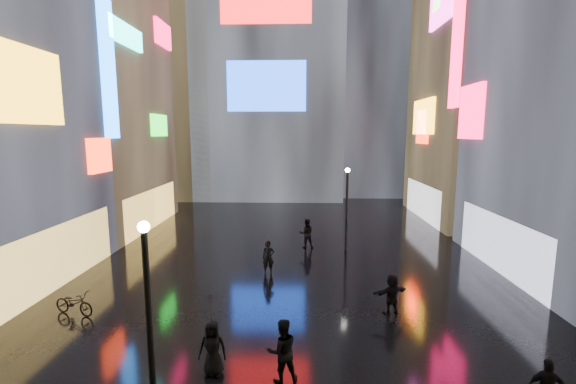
{
  "coord_description": "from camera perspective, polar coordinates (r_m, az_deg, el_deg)",
  "views": [
    {
      "loc": [
        0.49,
        -3.06,
        7.32
      ],
      "look_at": [
        0.0,
        12.0,
        5.0
      ],
      "focal_mm": 24.0,
      "sensor_mm": 36.0,
      "label": 1
    }
  ],
  "objects": [
    {
      "name": "pedestrian_6",
      "position": [
        20.45,
        -2.93,
        -9.65
      ],
      "size": [
        0.69,
        0.5,
        1.74
      ],
      "primitive_type": "imported",
      "rotation": [
        0.0,
        0.0,
        0.14
      ],
      "color": "black",
      "rests_on": "ground"
    },
    {
      "name": "building_right_far",
      "position": [
        37.1,
        28.0,
        18.1
      ],
      "size": [
        10.28,
        12.0,
        28.0
      ],
      "color": "black",
      "rests_on": "ground"
    },
    {
      "name": "tower_flank_right",
      "position": [
        50.72,
        12.21,
        19.56
      ],
      "size": [
        12.0,
        12.0,
        34.0
      ],
      "primitive_type": "cube",
      "color": "black",
      "rests_on": "ground"
    },
    {
      "name": "bicycle",
      "position": [
        18.41,
        -29.12,
        -14.18
      ],
      "size": [
        1.97,
        1.14,
        0.98
      ],
      "primitive_type": "imported",
      "rotation": [
        0.0,
        0.0,
        1.29
      ],
      "color": "black",
      "rests_on": "ground"
    },
    {
      "name": "umbrella_2",
      "position": [
        12.19,
        -11.31,
        -16.44
      ],
      "size": [
        1.08,
        1.1,
        0.85
      ],
      "primitive_type": "imported",
      "rotation": [
        0.0,
        0.0,
        3.32
      ],
      "color": "black",
      "rests_on": "pedestrian_4"
    },
    {
      "name": "building_left_far",
      "position": [
        33.6,
        -28.41,
        13.98
      ],
      "size": [
        10.28,
        12.0,
        22.0
      ],
      "color": "black",
      "rests_on": "ground"
    },
    {
      "name": "tower_flank_left",
      "position": [
        47.67,
        -16.43,
        15.24
      ],
      "size": [
        10.0,
        10.0,
        26.0
      ],
      "primitive_type": "cube",
      "color": "black",
      "rests_on": "ground"
    },
    {
      "name": "pedestrian_4",
      "position": [
        12.79,
        -11.12,
        -21.71
      ],
      "size": [
        0.85,
        0.56,
        1.74
      ],
      "primitive_type": "imported",
      "rotation": [
        0.0,
        0.0,
        0.0
      ],
      "color": "black",
      "rests_on": "ground"
    },
    {
      "name": "pedestrian_1",
      "position": [
        12.27,
        -0.87,
        -22.43
      ],
      "size": [
        1.1,
        0.96,
        1.93
      ],
      "primitive_type": "imported",
      "rotation": [
        0.0,
        0.0,
        3.42
      ],
      "color": "black",
      "rests_on": "ground"
    },
    {
      "name": "tower_main",
      "position": [
        49.11,
        -2.51,
        24.92
      ],
      "size": [
        16.0,
        14.2,
        42.0
      ],
      "color": "black",
      "rests_on": "ground"
    },
    {
      "name": "lamp_near",
      "position": [
        10.72,
        -19.99,
        -15.88
      ],
      "size": [
        0.3,
        0.3,
        5.2
      ],
      "color": "black",
      "rests_on": "ground"
    },
    {
      "name": "pedestrian_5",
      "position": [
        16.69,
        15.11,
        -14.41
      ],
      "size": [
        1.63,
        1.04,
        1.68
      ],
      "primitive_type": "imported",
      "rotation": [
        0.0,
        0.0,
        3.53
      ],
      "color": "black",
      "rests_on": "ground"
    },
    {
      "name": "lamp_far",
      "position": [
        24.19,
        8.7,
        -1.77
      ],
      "size": [
        0.3,
        0.3,
        5.2
      ],
      "color": "black",
      "rests_on": "ground"
    },
    {
      "name": "ground",
      "position": [
        24.2,
        0.63,
        -8.86
      ],
      "size": [
        140.0,
        140.0,
        0.0
      ],
      "primitive_type": "plane",
      "color": "black",
      "rests_on": "ground"
    },
    {
      "name": "pedestrian_7",
      "position": [
        24.81,
        2.76,
        -6.15
      ],
      "size": [
        0.98,
        0.8,
        1.88
      ],
      "primitive_type": "imported",
      "rotation": [
        0.0,
        0.0,
        3.24
      ],
      "color": "black",
      "rests_on": "ground"
    }
  ]
}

